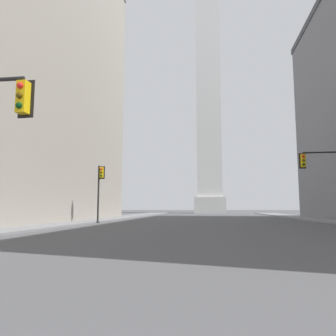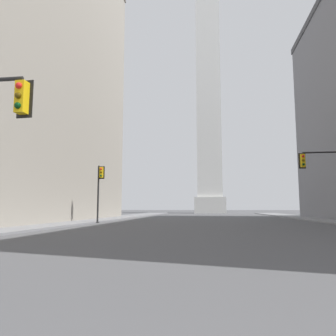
% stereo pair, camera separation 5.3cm
% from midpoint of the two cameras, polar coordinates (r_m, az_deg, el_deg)
% --- Properties ---
extents(sidewalk_left, '(5.00, 109.09, 0.15)m').
position_cam_midpoint_polar(sidewalk_left, '(35.92, -15.68, -9.00)').
color(sidewalk_left, slate).
rests_on(sidewalk_left, ground_plane).
extents(obelisk, '(8.36, 8.36, 79.63)m').
position_cam_midpoint_polar(obelisk, '(98.52, 7.04, 15.32)').
color(obelisk, silver).
rests_on(obelisk, ground_plane).
extents(traffic_light_mid_left, '(0.76, 0.52, 5.85)m').
position_cam_midpoint_polar(traffic_light_mid_left, '(34.34, -11.78, -2.91)').
color(traffic_light_mid_left, black).
rests_on(traffic_light_mid_left, ground_plane).
extents(traffic_light_mid_right, '(3.99, 0.50, 6.26)m').
position_cam_midpoint_polar(traffic_light_mid_right, '(30.45, 26.65, -0.18)').
color(traffic_light_mid_right, black).
rests_on(traffic_light_mid_right, ground_plane).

